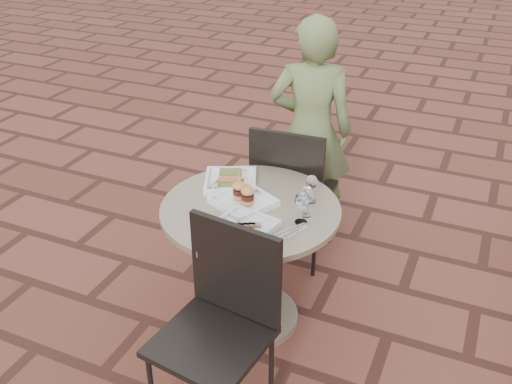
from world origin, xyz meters
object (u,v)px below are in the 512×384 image
at_px(chair_far, 291,185).
at_px(plate_tuna, 243,226).
at_px(plate_salmon, 230,180).
at_px(chair_near, 223,311).
at_px(cafe_table, 251,247).
at_px(diner, 311,131).
at_px(plate_sliders, 243,198).

distance_m(chair_far, plate_tuna, 0.82).
bearing_deg(plate_salmon, plate_tuna, -56.35).
bearing_deg(plate_tuna, plate_salmon, 123.65).
relative_size(chair_far, chair_near, 1.00).
xyz_separation_m(cafe_table, diner, (-0.02, 0.99, 0.25)).
distance_m(cafe_table, diner, 1.02).
height_order(cafe_table, chair_near, chair_near).
bearing_deg(plate_sliders, plate_tuna, -65.31).
bearing_deg(chair_far, chair_near, 93.40).
relative_size(chair_near, diner, 0.63).
xyz_separation_m(cafe_table, chair_far, (-0.00, 0.59, 0.07)).
height_order(chair_near, plate_tuna, chair_near).
bearing_deg(plate_salmon, diner, 78.10).
height_order(diner, plate_sliders, diner).
height_order(cafe_table, diner, diner).
bearing_deg(diner, chair_near, 79.44).
xyz_separation_m(chair_far, plate_sliders, (-0.04, -0.58, 0.21)).
height_order(plate_sliders, plate_tuna, plate_sliders).
height_order(diner, plate_tuna, diner).
relative_size(chair_far, plate_salmon, 2.64).
xyz_separation_m(chair_far, diner, (-0.02, 0.39, 0.19)).
distance_m(cafe_table, plate_tuna, 0.33).
bearing_deg(diner, chair_far, 77.21).
xyz_separation_m(chair_near, plate_sliders, (-0.16, 0.57, 0.21)).
relative_size(chair_far, plate_sliders, 2.63).
xyz_separation_m(chair_far, plate_tuna, (0.06, -0.79, 0.20)).
distance_m(plate_salmon, plate_sliders, 0.23).
relative_size(cafe_table, plate_tuna, 2.96).
distance_m(chair_far, plate_sliders, 0.62).
height_order(cafe_table, chair_far, chair_far).
relative_size(plate_salmon, plate_tuna, 1.16).
distance_m(cafe_table, plate_salmon, 0.37).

